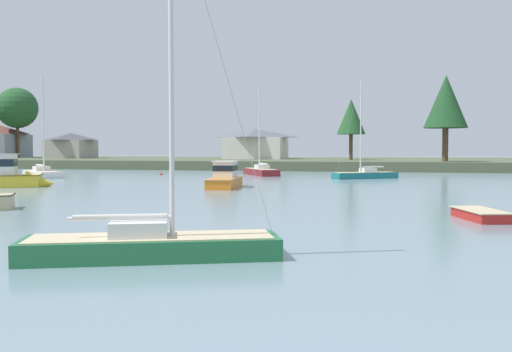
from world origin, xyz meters
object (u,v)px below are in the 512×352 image
dinghy_red (480,216)px  cruiser_orange (226,181)px  mooring_buoy_red (161,174)px  cruiser_yellow (3,180)px  sailboat_white (42,175)px  sailboat_teal (365,176)px  sailboat_green (151,251)px  sailboat_maroon (261,173)px

dinghy_red → cruiser_orange: bearing=132.8°
dinghy_red → mooring_buoy_red: dinghy_red is taller
dinghy_red → cruiser_yellow: 40.74m
sailboat_white → dinghy_red: bearing=-35.6°
cruiser_orange → dinghy_red: bearing=-47.2°
sailboat_teal → sailboat_green: 49.92m
cruiser_orange → sailboat_white: sailboat_white is taller
cruiser_orange → dinghy_red: size_ratio=2.06×
sailboat_green → sailboat_white: size_ratio=0.97×
sailboat_teal → dinghy_red: 37.77m
sailboat_green → sailboat_white: bearing=126.7°
sailboat_green → sailboat_maroon: bearing=98.7°
sailboat_teal → sailboat_maroon: bearing=157.5°
dinghy_red → cruiser_yellow: bearing=157.9°
sailboat_white → mooring_buoy_red: (11.80, 8.41, -0.18)m
sailboat_teal → mooring_buoy_red: (-26.31, 3.24, -0.18)m
cruiser_orange → dinghy_red: (18.25, -19.71, -0.41)m
sailboat_white → mooring_buoy_red: 14.50m
dinghy_red → sailboat_white: 55.01m
dinghy_red → sailboat_maroon: bearing=115.1°
sailboat_teal → sailboat_maroon: 14.57m
sailboat_green → cruiser_yellow: bearing=133.2°
dinghy_red → sailboat_green: bearing=-132.9°
cruiser_orange → cruiser_yellow: size_ratio=0.84×
sailboat_teal → sailboat_white: 38.47m
sailboat_green → mooring_buoy_red: size_ratio=25.89×
cruiser_yellow → sailboat_green: bearing=-46.8°
cruiser_orange → sailboat_maroon: size_ratio=0.67×
dinghy_red → sailboat_white: (-44.73, 32.01, 0.09)m
cruiser_orange → cruiser_yellow: 19.97m
sailboat_green → dinghy_red: sailboat_green is taller
sailboat_teal → cruiser_yellow: (-31.12, -21.83, 0.40)m
sailboat_maroon → cruiser_yellow: sailboat_maroon is taller
sailboat_teal → sailboat_green: size_ratio=0.97×
sailboat_green → cruiser_yellow: sailboat_green is taller
sailboat_teal → dinghy_red: sailboat_teal is taller
sailboat_green → cruiser_orange: bearing=101.7°
sailboat_maroon → sailboat_green: 55.90m
cruiser_orange → cruiser_yellow: cruiser_yellow is taller
sailboat_green → dinghy_red: (11.60, 12.48, -0.08)m
cruiser_yellow → mooring_buoy_red: size_ratio=21.12×
dinghy_red → mooring_buoy_red: size_ratio=8.62×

